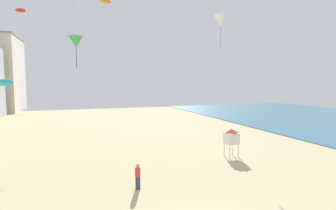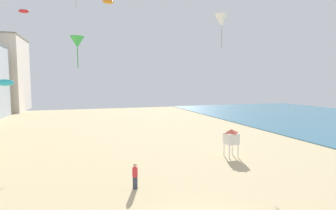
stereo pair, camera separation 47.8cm
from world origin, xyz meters
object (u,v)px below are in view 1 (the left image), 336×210
kite_orange_parafoil (106,1)px  kite_white_delta_2 (221,21)px  kite_green_delta (76,42)px  kite_red_parafoil (21,10)px  kite_cyan_parafoil_2 (4,83)px  lifeguard_stand (231,137)px  kite_flyer (138,175)px

kite_orange_parafoil → kite_white_delta_2: size_ratio=0.49×
kite_green_delta → kite_red_parafoil: 11.93m
kite_red_parafoil → kite_cyan_parafoil_2: 18.79m
kite_white_delta_2 → kite_cyan_parafoil_2: bearing=-170.3°
lifeguard_stand → kite_orange_parafoil: 31.97m
lifeguard_stand → kite_white_delta_2: kite_white_delta_2 is taller
kite_green_delta → kite_flyer: bearing=-76.2°
kite_red_parafoil → kite_green_delta: bearing=-50.1°
kite_cyan_parafoil_2 → kite_orange_parafoil: bearing=65.3°
kite_red_parafoil → kite_orange_parafoil: size_ratio=0.69×
kite_flyer → kite_cyan_parafoil_2: size_ratio=1.24×
lifeguard_stand → kite_white_delta_2: size_ratio=0.66×
kite_flyer → lifeguard_stand: 10.61m
kite_flyer → kite_green_delta: bearing=-151.8°
kite_green_delta → kite_red_parafoil: size_ratio=2.73×
kite_red_parafoil → kite_orange_parafoil: (11.58, 5.35, 4.02)m
kite_flyer → kite_white_delta_2: (12.38, 11.05, 13.09)m
lifeguard_stand → kite_red_parafoil: 31.50m
kite_orange_parafoil → kite_red_parafoil: bearing=-155.2°
lifeguard_stand → kite_cyan_parafoil_2: (-18.59, 3.12, 4.93)m
kite_red_parafoil → kite_cyan_parafoil_2: (1.73, -16.03, -9.65)m
kite_red_parafoil → kite_white_delta_2: bearing=-28.2°
kite_flyer → lifeguard_stand: lifeguard_stand is taller
kite_white_delta_2 → kite_green_delta: bearing=165.8°
lifeguard_stand → kite_white_delta_2: bearing=89.9°
kite_white_delta_2 → lifeguard_stand: bearing=-111.8°
kite_white_delta_2 → kite_flyer: bearing=-138.3°
lifeguard_stand → kite_white_delta_2: 14.19m
kite_orange_parafoil → kite_white_delta_2: 22.06m
kite_flyer → kite_red_parafoil: kite_red_parafoil is taller
kite_flyer → kite_red_parafoil: (-10.65, 23.42, 15.51)m
lifeguard_stand → kite_cyan_parafoil_2: bearing=-167.8°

